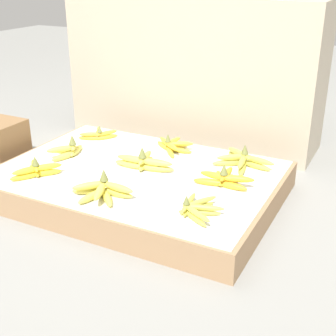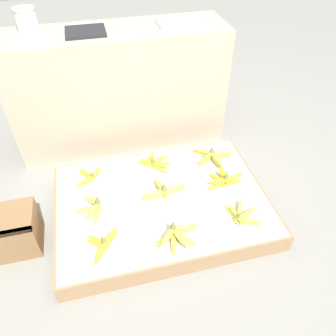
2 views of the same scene
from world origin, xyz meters
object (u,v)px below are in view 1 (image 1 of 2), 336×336
Objects in this scene: banana_bunch_middle_left at (68,149)px; banana_bunch_back_left at (99,134)px; banana_bunch_front_midright at (195,208)px; banana_bunch_front_left at (36,170)px; banana_bunch_back_midright at (242,160)px; banana_bunch_middle_midleft at (144,162)px; banana_bunch_middle_midright at (225,179)px; banana_bunch_back_midleft at (172,146)px; banana_bunch_front_midleft at (102,190)px.

banana_bunch_middle_left is 1.31× the size of banana_bunch_back_left.
banana_bunch_front_midright is at bearing -17.63° from banana_bunch_middle_left.
banana_bunch_back_midright is at bearing 33.87° from banana_bunch_front_left.
banana_bunch_middle_midright is at bearing 0.92° from banana_bunch_middle_midleft.
banana_bunch_front_left is at bearing -159.34° from banana_bunch_middle_midright.
banana_bunch_middle_midright is at bearing 20.66° from banana_bunch_front_left.
banana_bunch_back_midleft is at bearing 124.18° from banana_bunch_front_midright.
banana_bunch_front_left is at bearing -84.30° from banana_bunch_middle_left.
banana_bunch_middle_left is at bearing 162.37° from banana_bunch_front_midright.
banana_bunch_front_midleft is 1.15× the size of banana_bunch_middle_left.
banana_bunch_back_left is at bearing 125.97° from banana_bunch_front_midleft.
banana_bunch_front_midleft is 0.33m from banana_bunch_middle_midleft.
banana_bunch_back_left is (-0.42, 0.57, -0.01)m from banana_bunch_front_midleft.
banana_bunch_front_left is at bearing -143.50° from banana_bunch_middle_midleft.
banana_bunch_front_midleft is 0.51m from banana_bunch_middle_left.
banana_bunch_middle_midright is (0.40, 0.33, -0.00)m from banana_bunch_front_midleft.
banana_bunch_middle_left is 0.79× the size of banana_bunch_middle_midleft.
banana_bunch_back_midleft is at bearing 34.95° from banana_bunch_middle_left.
banana_bunch_front_midright is (0.39, 0.05, -0.01)m from banana_bunch_front_midleft.
banana_bunch_middle_left is 0.81× the size of banana_bunch_back_midright.
banana_bunch_middle_left is (-0.80, 0.25, 0.01)m from banana_bunch_front_midright.
banana_bunch_front_left is 0.26m from banana_bunch_middle_left.
banana_bunch_back_midright reaches higher than banana_bunch_back_left.
banana_bunch_middle_midleft reaches higher than banana_bunch_back_midleft.
banana_bunch_middle_left reaches higher than banana_bunch_front_left.
banana_bunch_back_midright reaches higher than banana_bunch_front_left.
banana_bunch_back_left is (-0.03, 0.53, -0.01)m from banana_bunch_front_left.
banana_bunch_back_midleft is (-0.37, 0.55, 0.00)m from banana_bunch_front_midright.
banana_bunch_middle_midleft reaches higher than banana_bunch_front_left.
banana_bunch_front_midleft and banana_bunch_middle_left have the same top height.
banana_bunch_middle_midright is 0.46m from banana_bunch_back_midleft.
banana_bunch_middle_midleft is at bearing 88.83° from banana_bunch_front_midleft.
banana_bunch_middle_midright is 0.90× the size of banana_bunch_back_midright.
banana_bunch_back_left is 0.81m from banana_bunch_back_midright.
banana_bunch_front_left is 0.53m from banana_bunch_back_left.
banana_bunch_front_midright is at bearing -90.95° from banana_bunch_back_midright.
banana_bunch_back_midright is at bearing -5.12° from banana_bunch_back_midleft.
banana_bunch_back_midright is at bearing 31.08° from banana_bunch_middle_midleft.
banana_bunch_middle_left is 1.02× the size of banana_bunch_back_midleft.
banana_bunch_middle_left is (-0.41, 0.30, 0.00)m from banana_bunch_front_midleft.
banana_bunch_middle_midleft is at bearing 143.82° from banana_bunch_front_midright.
banana_bunch_middle_left is at bearing -177.68° from banana_bunch_middle_midright.
banana_bunch_middle_midright is at bearing -34.67° from banana_bunch_back_midleft.
banana_bunch_front_midright is at bearing 7.05° from banana_bunch_front_midleft.
banana_bunch_front_midright is 1.17× the size of banana_bunch_back_left.
banana_bunch_front_left is 0.86× the size of banana_bunch_middle_left.
banana_bunch_front_midleft is 0.60m from banana_bunch_back_midleft.
banana_bunch_front_midleft is 0.52m from banana_bunch_middle_midright.
banana_bunch_front_left is at bearing -86.27° from banana_bunch_back_left.
banana_bunch_front_midright is 0.80× the size of banana_bunch_middle_midright.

